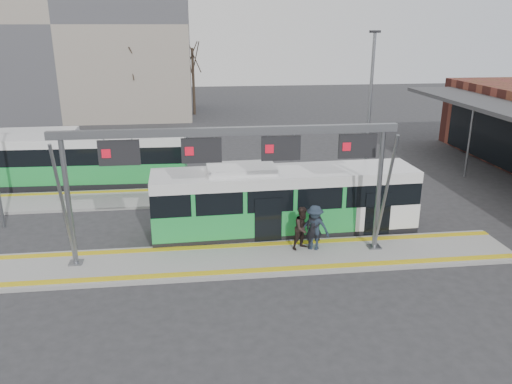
% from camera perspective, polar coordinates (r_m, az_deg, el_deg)
% --- Properties ---
extents(ground, '(120.00, 120.00, 0.00)m').
position_cam_1_polar(ground, '(20.07, -1.46, -7.89)').
color(ground, '#2D2D30').
rests_on(ground, ground).
extents(platform_main, '(22.00, 3.00, 0.15)m').
position_cam_1_polar(platform_main, '(20.04, -1.46, -7.70)').
color(platform_main, gray).
rests_on(platform_main, ground).
extents(platform_second, '(20.00, 3.00, 0.15)m').
position_cam_1_polar(platform_second, '(27.47, -11.44, -0.65)').
color(platform_second, gray).
rests_on(platform_second, ground).
extents(tactile_main, '(22.00, 2.65, 0.02)m').
position_cam_1_polar(tactile_main, '(20.00, -1.46, -7.48)').
color(tactile_main, gold).
rests_on(tactile_main, platform_main).
extents(tactile_second, '(20.00, 0.35, 0.02)m').
position_cam_1_polar(tactile_second, '(28.53, -11.29, 0.26)').
color(tactile_second, gold).
rests_on(tactile_second, platform_second).
extents(gantry, '(13.00, 1.68, 5.20)m').
position_cam_1_polar(gantry, '(18.78, -2.70, 4.24)').
color(gantry, slate).
rests_on(gantry, platform_main).
extents(apartment_block, '(24.50, 12.50, 18.40)m').
position_cam_1_polar(apartment_block, '(55.29, -20.87, 17.69)').
color(apartment_block, gray).
rests_on(apartment_block, ground).
extents(hero_bus, '(11.74, 2.85, 3.21)m').
position_cam_1_polar(hero_bus, '(22.25, 3.22, -1.09)').
color(hero_bus, black).
rests_on(hero_bus, ground).
extents(bg_bus_green, '(11.80, 2.90, 2.93)m').
position_cam_1_polar(bg_bus_green, '(30.73, -19.02, 3.41)').
color(bg_bus_green, black).
rests_on(bg_bus_green, ground).
extents(passenger_a, '(0.70, 0.48, 1.84)m').
position_cam_1_polar(passenger_a, '(20.57, 6.68, -4.06)').
color(passenger_a, black).
rests_on(passenger_a, platform_main).
extents(passenger_b, '(1.09, 1.01, 1.81)m').
position_cam_1_polar(passenger_b, '(20.52, 5.38, -4.12)').
color(passenger_b, black).
rests_on(passenger_b, platform_main).
extents(passenger_c, '(1.40, 1.13, 1.90)m').
position_cam_1_polar(passenger_c, '(20.49, 6.71, -4.07)').
color(passenger_c, '#1E2937').
rests_on(passenger_c, platform_main).
extents(tree_left, '(1.40, 1.40, 7.33)m').
position_cam_1_polar(tree_left, '(48.90, -13.64, 14.08)').
color(tree_left, '#382B21').
rests_on(tree_left, ground).
extents(tree_mid, '(1.40, 1.40, 7.65)m').
position_cam_1_polar(tree_mid, '(52.90, -7.28, 15.00)').
color(tree_mid, '#382B21').
rests_on(tree_mid, ground).
extents(lamp_east, '(0.50, 0.25, 8.70)m').
position_cam_1_polar(lamp_east, '(26.14, 12.79, 8.53)').
color(lamp_east, slate).
rests_on(lamp_east, ground).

